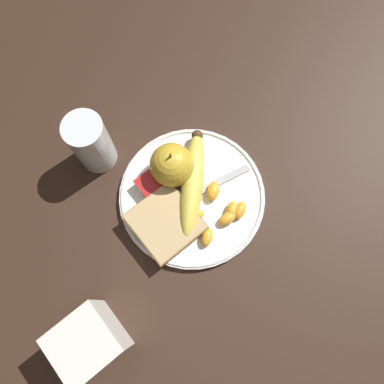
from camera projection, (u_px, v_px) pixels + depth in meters
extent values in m
plane|color=#332116|center=(192.00, 197.00, 0.64)|extent=(3.00, 3.00, 0.00)
cylinder|color=white|center=(192.00, 196.00, 0.64)|extent=(0.25, 0.25, 0.01)
torus|color=white|center=(192.00, 195.00, 0.63)|extent=(0.24, 0.24, 0.01)
cylinder|color=silver|center=(91.00, 143.00, 0.61)|extent=(0.06, 0.06, 0.11)
cylinder|color=#F4A81E|center=(93.00, 145.00, 0.62)|extent=(0.06, 0.06, 0.09)
sphere|color=gold|center=(171.00, 166.00, 0.61)|extent=(0.07, 0.07, 0.07)
cylinder|color=brown|center=(170.00, 156.00, 0.57)|extent=(0.00, 0.00, 0.01)
ellipsoid|color=#E0CC4C|center=(192.00, 183.00, 0.62)|extent=(0.16, 0.16, 0.04)
sphere|color=#473319|center=(197.00, 136.00, 0.64)|extent=(0.02, 0.02, 0.02)
cube|color=olive|center=(165.00, 223.00, 0.61)|extent=(0.10, 0.10, 0.02)
cube|color=tan|center=(165.00, 223.00, 0.61)|extent=(0.10, 0.10, 0.02)
cube|color=#B2B2B7|center=(219.00, 182.00, 0.64)|extent=(0.03, 0.11, 0.00)
cube|color=#B2B2B7|center=(177.00, 203.00, 0.62)|extent=(0.04, 0.05, 0.00)
cube|color=white|center=(152.00, 187.00, 0.62)|extent=(0.05, 0.04, 0.02)
cube|color=#B21E1E|center=(152.00, 185.00, 0.61)|extent=(0.05, 0.04, 0.00)
ellipsoid|color=#F9A32D|center=(195.00, 215.00, 0.61)|extent=(0.03, 0.04, 0.02)
ellipsoid|color=#F9A32D|center=(232.00, 210.00, 0.61)|extent=(0.03, 0.04, 0.02)
ellipsoid|color=#F9A32D|center=(213.00, 191.00, 0.62)|extent=(0.04, 0.04, 0.02)
ellipsoid|color=#F9A32D|center=(228.00, 218.00, 0.61)|extent=(0.02, 0.03, 0.02)
ellipsoid|color=#F9A32D|center=(207.00, 237.00, 0.60)|extent=(0.03, 0.03, 0.02)
ellipsoid|color=#F9A32D|center=(240.00, 210.00, 0.61)|extent=(0.03, 0.04, 0.02)
cube|color=silver|center=(90.00, 342.00, 0.53)|extent=(0.08, 0.08, 0.10)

